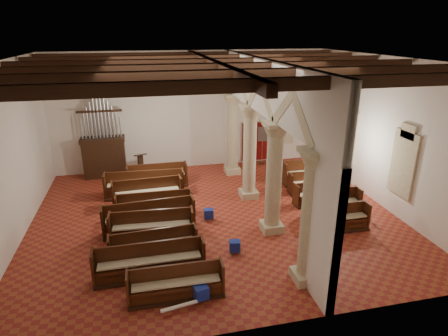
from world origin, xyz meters
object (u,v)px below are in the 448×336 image
nave_pew_0 (176,288)px  aisle_pew_0 (341,221)px  pipe_organ (104,150)px  lectern (141,168)px  processional_banner (262,150)px

nave_pew_0 → aisle_pew_0: 6.76m
pipe_organ → lectern: pipe_organ is taller
pipe_organ → processional_banner: pipe_organ is taller
nave_pew_0 → processional_banner: bearing=60.8°
lectern → nave_pew_0: size_ratio=0.51×
processional_banner → aisle_pew_0: size_ratio=1.13×
lectern → aisle_pew_0: lectern is taller
pipe_organ → nave_pew_0: size_ratio=1.67×
pipe_organ → processional_banner: bearing=-0.0°
lectern → nave_pew_0: 9.25m
nave_pew_0 → aisle_pew_0: (6.31, 2.41, 0.02)m
lectern → nave_pew_0: (0.79, -9.21, -0.24)m
pipe_organ → processional_banner: size_ratio=1.95×
lectern → processional_banner: processional_banner is taller
pipe_organ → aisle_pew_0: 11.63m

